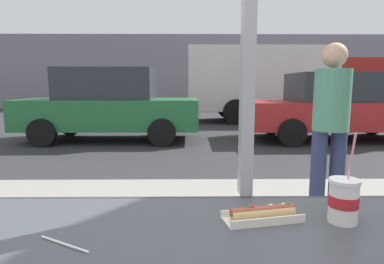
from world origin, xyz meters
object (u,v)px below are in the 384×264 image
soda_cup_left (344,200)px  parked_car_red (338,106)px  pedestrian (331,120)px  box_truck (278,81)px  hotdog_tray_near (263,214)px  parked_car_green (110,105)px

soda_cup_left → parked_car_red: parked_car_red is taller
pedestrian → soda_cup_left: bearing=-112.5°
box_truck → hotdog_tray_near: bearing=-105.5°
parked_car_red → box_truck: 4.43m
soda_cup_left → parked_car_red: (3.28, 7.13, -0.15)m
hotdog_tray_near → pedestrian: bearing=61.1°
soda_cup_left → hotdog_tray_near: 0.27m
parked_car_green → parked_car_red: parked_car_green is taller
soda_cup_left → hotdog_tray_near: (-0.26, 0.02, -0.05)m
pedestrian → hotdog_tray_near: bearing=-118.9°
parked_car_red → box_truck: box_truck is taller
parked_car_red → box_truck: size_ratio=0.65×
parked_car_green → pedestrian: size_ratio=2.67×
parked_car_green → soda_cup_left: bearing=-70.8°
parked_car_red → soda_cup_left: bearing=-114.7°
parked_car_green → parked_car_red: 5.76m
box_truck → parked_car_green: bearing=-141.1°
parked_car_green → pedestrian: (3.28, -5.19, 0.16)m
box_truck → parked_car_red: bearing=-85.3°
parked_car_red → pedestrian: size_ratio=2.84×
soda_cup_left → parked_car_red: size_ratio=0.07×
hotdog_tray_near → pedestrian: 2.20m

